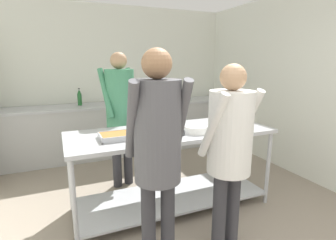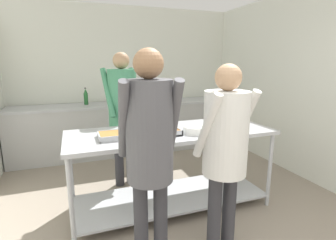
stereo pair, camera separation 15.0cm
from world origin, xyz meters
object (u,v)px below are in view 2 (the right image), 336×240
(sauce_pan, at_px, (223,125))
(guest_serving_right, at_px, (225,143))
(serving_tray_vegetables, at_px, (160,132))
(plate_stack, at_px, (195,130))
(serving_tray_roast, at_px, (118,135))
(guest_serving_left, at_px, (150,142))
(cook_behind_counter, at_px, (123,105))
(water_bottle, at_px, (86,97))

(sauce_pan, height_order, guest_serving_right, guest_serving_right)
(serving_tray_vegetables, bearing_deg, plate_stack, -14.11)
(sauce_pan, bearing_deg, serving_tray_vegetables, 176.92)
(plate_stack, bearing_deg, serving_tray_roast, 172.69)
(serving_tray_vegetables, xyz_separation_m, plate_stack, (0.37, -0.09, 0.01))
(guest_serving_left, xyz_separation_m, cook_behind_counter, (0.11, 1.63, 0.01))
(sauce_pan, height_order, guest_serving_left, guest_serving_left)
(water_bottle, bearing_deg, serving_tray_vegetables, -74.47)
(serving_tray_vegetables, bearing_deg, guest_serving_left, -112.92)
(plate_stack, distance_m, water_bottle, 2.51)
(serving_tray_roast, xyz_separation_m, water_bottle, (-0.18, 2.20, 0.12))
(guest_serving_left, bearing_deg, serving_tray_roast, 97.03)
(serving_tray_roast, relative_size, water_bottle, 1.31)
(plate_stack, height_order, cook_behind_counter, cook_behind_counter)
(guest_serving_right, bearing_deg, serving_tray_vegetables, 112.11)
(water_bottle, bearing_deg, cook_behind_counter, -74.10)
(plate_stack, bearing_deg, serving_tray_vegetables, 165.89)
(serving_tray_roast, height_order, sauce_pan, sauce_pan)
(guest_serving_left, relative_size, cook_behind_counter, 0.98)
(serving_tray_vegetables, relative_size, cook_behind_counter, 0.23)
(serving_tray_roast, height_order, cook_behind_counter, cook_behind_counter)
(serving_tray_roast, distance_m, guest_serving_left, 0.82)
(plate_stack, height_order, guest_serving_right, guest_serving_right)
(plate_stack, distance_m, guest_serving_left, 1.00)
(serving_tray_vegetables, relative_size, water_bottle, 1.40)
(serving_tray_roast, bearing_deg, plate_stack, -7.31)
(serving_tray_vegetables, height_order, water_bottle, water_bottle)
(cook_behind_counter, bearing_deg, serving_tray_roast, -103.90)
(sauce_pan, distance_m, guest_serving_left, 1.31)
(serving_tray_roast, distance_m, water_bottle, 2.21)
(plate_stack, relative_size, cook_behind_counter, 0.15)
(plate_stack, xyz_separation_m, guest_serving_left, (-0.70, -0.69, 0.14))
(serving_tray_roast, distance_m, serving_tray_vegetables, 0.43)
(serving_tray_vegetables, bearing_deg, serving_tray_roast, 178.67)
(serving_tray_vegetables, height_order, guest_serving_left, guest_serving_left)
(cook_behind_counter, height_order, water_bottle, cook_behind_counter)
(plate_stack, height_order, guest_serving_left, guest_serving_left)
(sauce_pan, bearing_deg, plate_stack, -171.91)
(sauce_pan, distance_m, cook_behind_counter, 1.31)
(plate_stack, bearing_deg, water_bottle, 113.08)
(serving_tray_vegetables, distance_m, sauce_pan, 0.74)
(serving_tray_vegetables, height_order, guest_serving_right, guest_serving_right)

